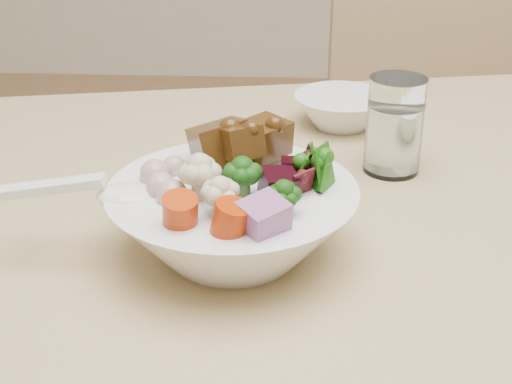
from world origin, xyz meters
TOP-DOWN VIEW (x-y plane):
  - chair_far at (0.05, 0.84)m, footprint 0.46×0.46m
  - food_bowl at (-0.30, 0.02)m, footprint 0.25×0.25m
  - soup_spoon at (-0.43, 0.00)m, footprint 0.16×0.05m
  - water_glass at (-0.12, 0.23)m, footprint 0.07×0.07m
  - side_bowl at (-0.18, 0.38)m, footprint 0.14×0.14m

SIDE VIEW (x-z plane):
  - chair_far at x=0.05m, z-range 0.06..0.95m
  - side_bowl at x=-0.18m, z-range 0.76..0.80m
  - food_bowl at x=-0.30m, z-range 0.73..0.87m
  - water_glass at x=-0.12m, z-range 0.75..0.87m
  - soup_spoon at x=-0.43m, z-range 0.81..0.84m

